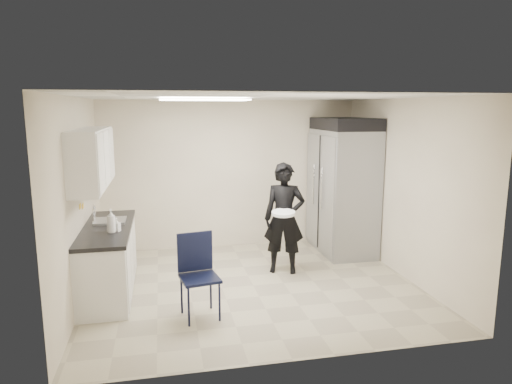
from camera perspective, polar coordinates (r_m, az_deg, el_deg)
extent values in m
plane|color=tan|center=(6.55, -0.35, -11.60)|extent=(4.50, 4.50, 0.00)
plane|color=white|center=(6.07, -0.38, 11.78)|extent=(4.50, 4.50, 0.00)
plane|color=beige|center=(8.12, -3.17, 2.21)|extent=(4.50, 0.00, 4.50)
plane|color=beige|center=(6.15, -21.37, -1.13)|extent=(0.00, 4.00, 4.00)
plane|color=beige|center=(6.98, 18.06, 0.36)|extent=(0.00, 4.00, 4.00)
cube|color=white|center=(6.38, -6.50, 11.38)|extent=(1.20, 0.60, 0.02)
cube|color=silver|center=(6.52, -17.96, -8.21)|extent=(0.60, 1.90, 0.86)
cube|color=black|center=(6.39, -18.18, -4.34)|extent=(0.64, 1.95, 0.05)
cube|color=gray|center=(6.63, -17.78, -3.92)|extent=(0.42, 0.40, 0.14)
cylinder|color=silver|center=(6.62, -19.57, -2.71)|extent=(0.02, 0.02, 0.24)
cube|color=silver|center=(6.24, -19.81, 4.01)|extent=(0.35, 1.80, 0.75)
cube|color=black|center=(7.41, -19.02, 3.37)|extent=(0.22, 0.30, 0.35)
cube|color=yellow|center=(6.26, -21.13, -1.67)|extent=(0.00, 0.12, 0.07)
cube|color=yellow|center=(6.46, -20.83, -1.65)|extent=(0.00, 0.12, 0.07)
cube|color=gray|center=(7.96, 10.79, 0.06)|extent=(0.80, 1.35, 2.10)
cube|color=black|center=(7.84, 11.08, 8.35)|extent=(0.80, 1.35, 0.20)
cube|color=black|center=(5.50, -7.04, -10.67)|extent=(0.50, 0.50, 0.97)
imported|color=black|center=(6.85, 3.55, -3.30)|extent=(0.71, 0.58, 1.67)
cylinder|color=silver|center=(6.57, 3.45, -2.64)|extent=(0.43, 0.43, 0.04)
imported|color=silver|center=(6.03, -17.66, -3.45)|extent=(0.12, 0.12, 0.30)
imported|color=silver|center=(6.07, -17.03, -3.95)|extent=(0.10, 0.10, 0.17)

